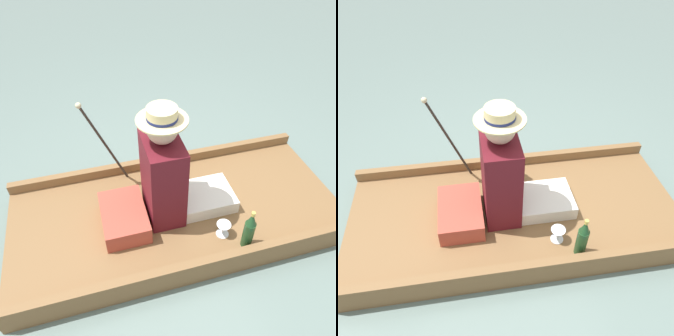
% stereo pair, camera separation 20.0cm
% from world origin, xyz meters
% --- Properties ---
extents(ground_plane, '(16.00, 16.00, 0.00)m').
position_xyz_m(ground_plane, '(0.00, 0.00, 0.00)').
color(ground_plane, slate).
extents(punt_boat, '(1.13, 2.53, 0.21)m').
position_xyz_m(punt_boat, '(0.00, 0.00, 0.07)').
color(punt_boat, brown).
rests_on(punt_boat, ground_plane).
extents(seat_cushion, '(0.45, 0.32, 0.15)m').
position_xyz_m(seat_cushion, '(0.03, -0.42, 0.20)').
color(seat_cushion, '#B24738').
rests_on(seat_cushion, punt_boat).
extents(seated_person, '(0.38, 0.71, 0.92)m').
position_xyz_m(seated_person, '(-0.01, -0.05, 0.48)').
color(seated_person, white).
rests_on(seated_person, punt_boat).
extents(teddy_bear, '(0.31, 0.18, 0.45)m').
position_xyz_m(teddy_bear, '(-0.36, -0.06, 0.34)').
color(teddy_bear, beige).
rests_on(teddy_bear, punt_boat).
extents(wine_glass, '(0.10, 0.10, 0.11)m').
position_xyz_m(wine_glass, '(0.32, 0.24, 0.21)').
color(wine_glass, silver).
rests_on(wine_glass, punt_boat).
extents(walking_cane, '(0.04, 0.31, 0.77)m').
position_xyz_m(walking_cane, '(-0.46, -0.48, 0.58)').
color(walking_cane, '#2D2823').
rests_on(walking_cane, punt_boat).
extents(champagne_bottle, '(0.08, 0.08, 0.34)m').
position_xyz_m(champagne_bottle, '(0.44, 0.37, 0.29)').
color(champagne_bottle, '#1E4723').
rests_on(champagne_bottle, punt_boat).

